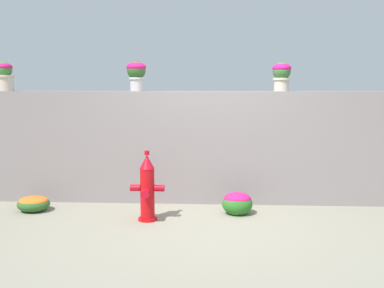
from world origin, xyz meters
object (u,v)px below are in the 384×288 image
Objects in this scene: fire_hydrant at (147,189)px; flower_bush_left at (237,202)px; flower_bush_right at (34,203)px; potted_plant_0 at (5,75)px; potted_plant_1 at (136,72)px; potted_plant_2 at (282,74)px.

fire_hydrant is 2.21× the size of flower_bush_left.
flower_bush_right is at bearing -179.99° from flower_bush_left.
fire_hydrant is at bearing -23.90° from potted_plant_0.
flower_bush_left is 0.92× the size of flower_bush_right.
flower_bush_right is (-2.70, -0.00, -0.05)m from flower_bush_left.
potted_plant_0 is at bearing 156.10° from fire_hydrant.
fire_hydrant reaches higher than flower_bush_right.
potted_plant_1 reaches higher than flower_bush_left.
potted_plant_0 is 1.04× the size of flower_bush_left.
flower_bush_left reaches higher than flower_bush_right.
potted_plant_1 is at bearing -0.40° from potted_plant_0.
flower_bush_left is at bearing 0.01° from flower_bush_right.
flower_bush_right is at bearing -154.28° from potted_plant_1.
fire_hydrant is at bearing -163.63° from flower_bush_left.
potted_plant_2 is at bearing 46.53° from flower_bush_left.
potted_plant_1 is at bearing 25.72° from flower_bush_right.
potted_plant_2 is at bearing 0.92° from potted_plant_1.
potted_plant_1 is 0.48× the size of fire_hydrant.
flower_bush_left is (1.12, 0.33, -0.24)m from fire_hydrant.
potted_plant_1 is 1.76m from fire_hydrant.
fire_hydrant is 1.19m from flower_bush_left.
potted_plant_2 is (2.03, 0.03, -0.03)m from potted_plant_1.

